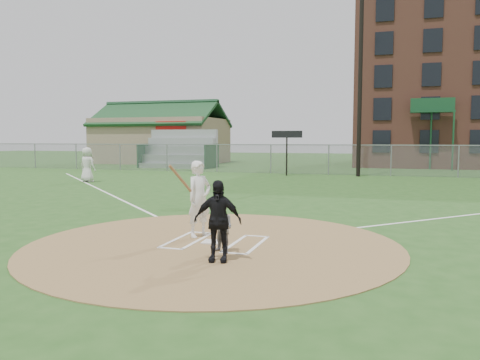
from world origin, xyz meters
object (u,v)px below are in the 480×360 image
(catcher, at_px, (222,228))
(ondeck_player, at_px, (87,165))
(umpire, at_px, (218,221))
(batter_at_plate, at_px, (199,199))
(home_plate, at_px, (212,242))

(catcher, distance_m, ondeck_player, 18.26)
(catcher, height_order, ondeck_player, ondeck_player)
(catcher, relative_size, umpire, 0.67)
(ondeck_player, distance_m, batter_at_plate, 16.52)
(home_plate, xyz_separation_m, catcher, (0.55, -0.86, 0.52))
(home_plate, distance_m, ondeck_player, 17.29)
(umpire, bearing_deg, catcher, 93.69)
(home_plate, height_order, umpire, umpire)
(catcher, bearing_deg, umpire, -55.74)
(ondeck_player, bearing_deg, batter_at_plate, 140.98)
(umpire, distance_m, ondeck_player, 18.83)
(home_plate, height_order, ondeck_player, ondeck_player)
(umpire, xyz_separation_m, batter_at_plate, (-1.21, 2.03, 0.13))
(catcher, height_order, umpire, umpire)
(ondeck_player, height_order, batter_at_plate, ondeck_player)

